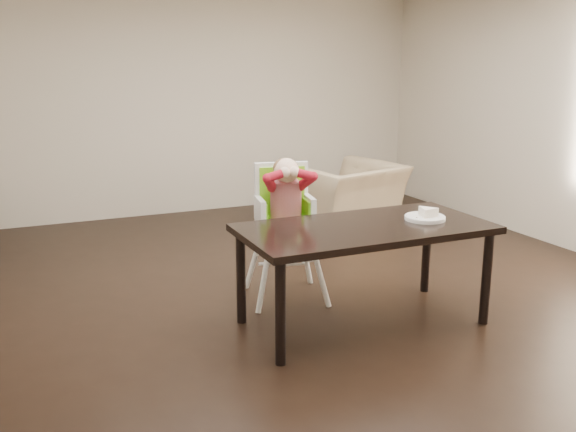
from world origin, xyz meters
name	(u,v)px	position (x,y,z in m)	size (l,w,h in m)	color
ground	(320,302)	(0.00, 0.00, 0.00)	(7.00, 7.00, 0.00)	black
room_walls	(322,67)	(0.00, 0.00, 1.86)	(6.02, 7.02, 2.71)	beige
dining_table	(365,236)	(0.10, -0.50, 0.67)	(1.80, 0.90, 0.75)	black
high_chair	(285,200)	(-0.20, 0.23, 0.82)	(0.56, 0.56, 1.16)	white
plate	(426,216)	(0.61, -0.54, 0.78)	(0.37, 0.37, 0.09)	white
armchair	(345,186)	(1.26, 1.89, 0.51)	(1.16, 0.75, 1.01)	tan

